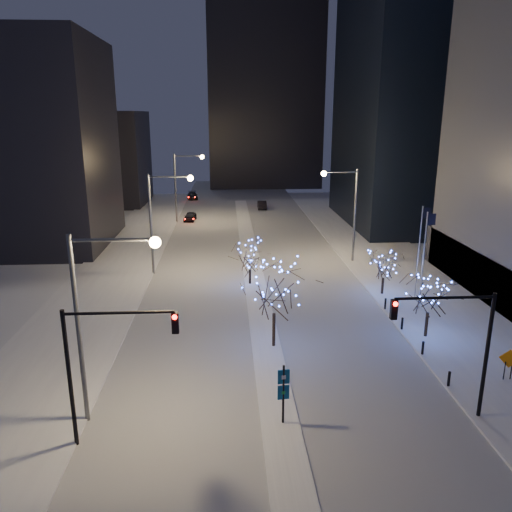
{
  "coord_description": "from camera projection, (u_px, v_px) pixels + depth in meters",
  "views": [
    {
      "loc": [
        -2.57,
        -21.23,
        15.4
      ],
      "look_at": [
        -0.39,
        15.35,
        5.0
      ],
      "focal_mm": 35.0,
      "sensor_mm": 36.0,
      "label": 1
    }
  ],
  "objects": [
    {
      "name": "filler_west_far",
      "position": [
        94.0,
        158.0,
        88.29
      ],
      "size": [
        18.0,
        16.0,
        16.0
      ],
      "primitive_type": "cube",
      "color": "black",
      "rests_on": "ground"
    },
    {
      "name": "construction_sign",
      "position": [
        509.0,
        361.0,
        29.52
      ],
      "size": [
        1.11,
        0.5,
        1.96
      ],
      "rotation": [
        0.0,
        0.0,
        -0.4
      ],
      "color": "black",
      "rests_on": "east_sidewalk"
    },
    {
      "name": "east_sidewalk",
      "position": [
        424.0,
        292.0,
        44.79
      ],
      "size": [
        10.0,
        90.0,
        0.15
      ],
      "primitive_type": "cube",
      "color": "white",
      "rests_on": "ground"
    },
    {
      "name": "holiday_tree_plaza_near",
      "position": [
        429.0,
        296.0,
        34.86
      ],
      "size": [
        3.9,
        3.9,
        4.61
      ],
      "color": "black",
      "rests_on": "east_sidewalk"
    },
    {
      "name": "traffic_signal_east",
      "position": [
        459.0,
        336.0,
        24.91
      ],
      "size": [
        5.26,
        0.43,
        7.0
      ],
      "color": "black",
      "rests_on": "ground"
    },
    {
      "name": "ground",
      "position": [
        282.0,
        437.0,
        24.74
      ],
      "size": [
        160.0,
        160.0,
        0.0
      ],
      "primitive_type": "plane",
      "color": "white",
      "rests_on": "ground"
    },
    {
      "name": "horizon_block",
      "position": [
        264.0,
        88.0,
        107.7
      ],
      "size": [
        24.0,
        14.0,
        42.0
      ],
      "primitive_type": "cube",
      "color": "black",
      "rests_on": "ground"
    },
    {
      "name": "road",
      "position": [
        249.0,
        251.0,
        58.35
      ],
      "size": [
        20.0,
        130.0,
        0.02
      ],
      "primitive_type": "cube",
      "color": "#A2A6B0",
      "rests_on": "ground"
    },
    {
      "name": "car_far",
      "position": [
        192.0,
        196.0,
        94.26
      ],
      "size": [
        2.31,
        4.65,
        1.3
      ],
      "primitive_type": "imported",
      "rotation": [
        0.0,
        0.0,
        0.11
      ],
      "color": "black",
      "rests_on": "ground"
    },
    {
      "name": "median",
      "position": [
        251.0,
        263.0,
        53.53
      ],
      "size": [
        2.0,
        80.0,
        0.15
      ],
      "primitive_type": "cube",
      "color": "white",
      "rests_on": "ground"
    },
    {
      "name": "street_lamp_w_near",
      "position": [
        98.0,
        304.0,
        24.38
      ],
      "size": [
        4.4,
        0.56,
        10.0
      ],
      "color": "#595E66",
      "rests_on": "ground"
    },
    {
      "name": "flagpoles",
      "position": [
        422.0,
        249.0,
        40.76
      ],
      "size": [
        1.35,
        2.6,
        8.0
      ],
      "color": "silver",
      "rests_on": "east_sidewalk"
    },
    {
      "name": "traffic_signal_west",
      "position": [
        101.0,
        355.0,
        22.96
      ],
      "size": [
        5.26,
        0.43,
        7.0
      ],
      "color": "black",
      "rests_on": "ground"
    },
    {
      "name": "filler_west_near",
      "position": [
        8.0,
        145.0,
        58.28
      ],
      "size": [
        22.0,
        18.0,
        24.0
      ],
      "primitive_type": "cube",
      "color": "black",
      "rests_on": "ground"
    },
    {
      "name": "holiday_tree_median_far",
      "position": [
        250.0,
        257.0,
        46.1
      ],
      "size": [
        4.26,
        4.26,
        4.08
      ],
      "color": "black",
      "rests_on": "median"
    },
    {
      "name": "holiday_tree_plaza_far",
      "position": [
        384.0,
        265.0,
        43.46
      ],
      "size": [
        4.1,
        4.1,
        4.0
      ],
      "color": "black",
      "rests_on": "east_sidewalk"
    },
    {
      "name": "wayfinding_sign",
      "position": [
        283.0,
        389.0,
        25.14
      ],
      "size": [
        0.6,
        0.15,
        3.38
      ],
      "rotation": [
        0.0,
        0.0,
        0.12
      ],
      "color": "black",
      "rests_on": "ground"
    },
    {
      "name": "street_lamp_w_far",
      "position": [
        182.0,
        178.0,
        72.39
      ],
      "size": [
        4.4,
        0.56,
        10.0
      ],
      "color": "#595E66",
      "rests_on": "ground"
    },
    {
      "name": "west_sidewalk",
      "position": [
        96.0,
        299.0,
        43.13
      ],
      "size": [
        8.0,
        90.0,
        0.15
      ],
      "primitive_type": "cube",
      "color": "white",
      "rests_on": "ground"
    },
    {
      "name": "car_mid",
      "position": [
        262.0,
        205.0,
        84.68
      ],
      "size": [
        1.5,
        4.23,
        1.39
      ],
      "primitive_type": "imported",
      "rotation": [
        0.0,
        0.0,
        3.13
      ],
      "color": "black",
      "rests_on": "ground"
    },
    {
      "name": "car_near",
      "position": [
        190.0,
        217.0,
        74.94
      ],
      "size": [
        1.99,
        3.98,
        1.3
      ],
      "primitive_type": "imported",
      "rotation": [
        0.0,
        0.0,
        -0.12
      ],
      "color": "black",
      "rests_on": "ground"
    },
    {
      "name": "street_lamp_east",
      "position": [
        347.0,
        203.0,
        52.37
      ],
      "size": [
        3.9,
        0.56,
        10.0
      ],
      "color": "#595E66",
      "rests_on": "ground"
    },
    {
      "name": "holiday_tree_median_near",
      "position": [
        274.0,
        290.0,
        33.11
      ],
      "size": [
        5.0,
        5.0,
        6.07
      ],
      "color": "black",
      "rests_on": "median"
    },
    {
      "name": "street_lamp_w_mid",
      "position": [
        161.0,
        210.0,
        48.38
      ],
      "size": [
        4.4,
        0.56,
        10.0
      ],
      "color": "#595E66",
      "rests_on": "ground"
    },
    {
      "name": "bollards",
      "position": [
        412.0,
        335.0,
        34.76
      ],
      "size": [
        0.16,
        12.16,
        0.9
      ],
      "color": "black",
      "rests_on": "east_sidewalk"
    }
  ]
}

